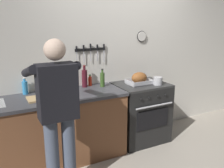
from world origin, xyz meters
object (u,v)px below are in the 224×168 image
bottle_soy_sauce (47,90)px  roasting_pan (139,79)px  bottle_hot_sauce (90,81)px  bottle_wine_red (85,78)px  stove (140,112)px  cutting_board (43,98)px  bottle_cooking_oil (57,86)px  person_cook (58,109)px  bottle_dish_soap (25,87)px  saucepan (158,81)px  bottle_olive_oil (102,79)px

bottle_soy_sauce → roasting_pan: bearing=-2.1°
bottle_hot_sauce → bottle_wine_red: bottle_wine_red is taller
bottle_hot_sauce → stove: bearing=-19.1°
roasting_pan → bottle_wine_red: bottle_wine_red is taller
cutting_board → bottle_cooking_oil: bottle_cooking_oil is taller
person_cook → bottle_dish_soap: 0.88m
cutting_board → bottle_dish_soap: bearing=117.7°
saucepan → bottle_dish_soap: size_ratio=0.60×
bottle_cooking_oil → bottle_soy_sauce: 0.16m
roasting_pan → bottle_olive_oil: size_ratio=1.37×
bottle_wine_red → bottle_hot_sauce: bearing=15.5°
bottle_cooking_oil → bottle_soy_sauce: size_ratio=1.28×
bottle_dish_soap → bottle_soy_sauce: bottle_dish_soap is taller
bottle_cooking_oil → bottle_wine_red: 0.44m
bottle_dish_soap → bottle_olive_oil: (1.03, -0.13, 0.02)m
bottle_cooking_oil → roasting_pan: bearing=-5.3°
bottle_hot_sauce → bottle_olive_oil: 0.19m
bottle_soy_sauce → bottle_wine_red: (0.58, 0.17, 0.05)m
stove → bottle_olive_oil: (-0.58, 0.12, 0.56)m
bottle_hot_sauce → bottle_soy_sauce: (-0.67, -0.20, 0.01)m
person_cook → bottle_cooking_oil: person_cook is taller
cutting_board → bottle_soy_sauce: 0.13m
bottle_cooking_oil → bottle_dish_soap: (-0.37, 0.14, -0.01)m
person_cook → saucepan: person_cook is taller
person_cook → bottle_soy_sauce: person_cook is taller
cutting_board → bottle_wine_red: 0.71m
person_cook → bottle_wine_red: (0.62, 0.84, 0.08)m
bottle_dish_soap → bottle_soy_sauce: bearing=-41.9°
saucepan → bottle_soy_sauce: 1.58m
bottle_dish_soap → bottle_wine_red: (0.80, -0.03, 0.04)m
stove → cutting_board: (-1.46, -0.04, 0.46)m
roasting_pan → bottle_soy_sauce: size_ratio=1.90×
stove → bottle_wine_red: size_ratio=2.91×
roasting_pan → bottle_wine_red: bearing=163.9°
bottle_hot_sauce → bottle_soy_sauce: bottle_soy_sauce is taller
saucepan → bottle_hot_sauce: bottle_hot_sauce is taller
stove → bottle_dish_soap: bottle_dish_soap is taller
cutting_board → bottle_dish_soap: bottle_dish_soap is taller
saucepan → cutting_board: size_ratio=0.37×
bottle_dish_soap → bottle_wine_red: size_ratio=0.70×
bottle_soy_sauce → bottle_wine_red: bottle_wine_red is taller
bottle_cooking_oil → bottle_wine_red: bottle_wine_red is taller
bottle_cooking_oil → bottle_olive_oil: (0.66, 0.01, 0.01)m
bottle_wine_red → bottle_dish_soap: bearing=178.0°
stove → person_cook: (-1.43, -0.62, 0.50)m
saucepan → bottle_cooking_oil: (-1.42, 0.27, 0.04)m
roasting_pan → bottle_soy_sauce: 1.35m
cutting_board → bottle_hot_sauce: bottle_hot_sauce is taller
bottle_cooking_oil → bottle_wine_red: (0.43, 0.11, 0.03)m
bottle_dish_soap → cutting_board: bearing=-62.3°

